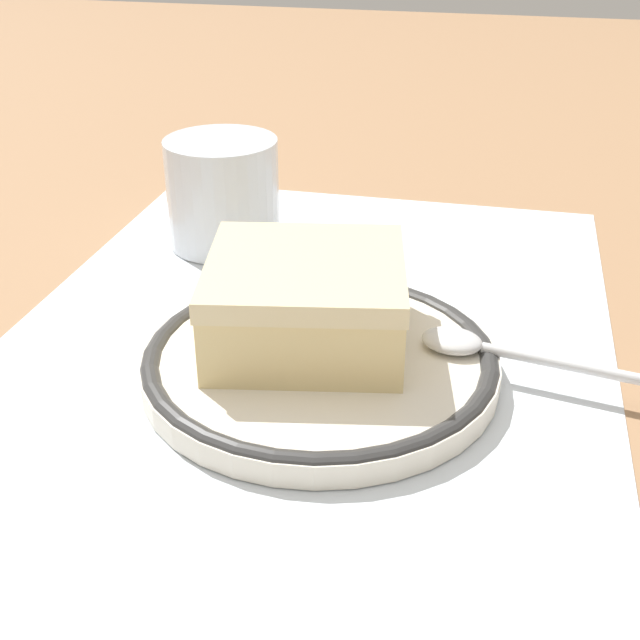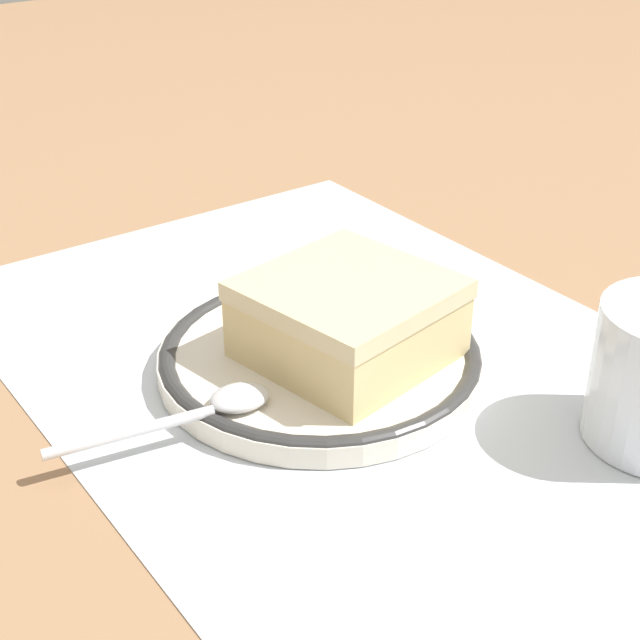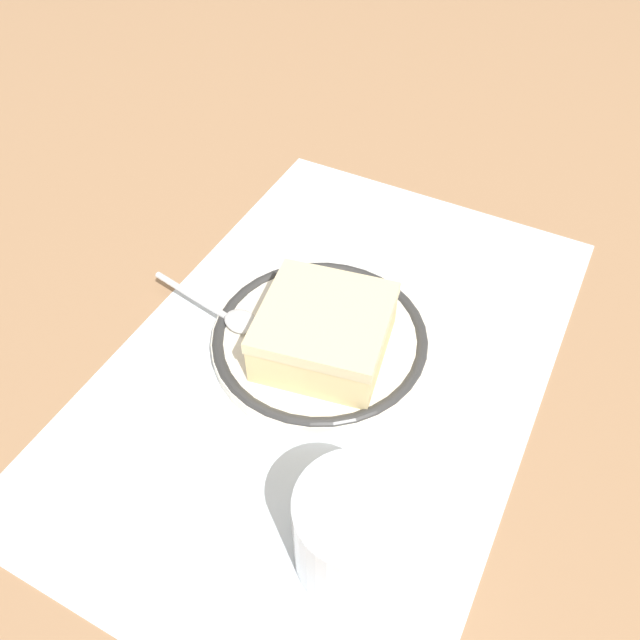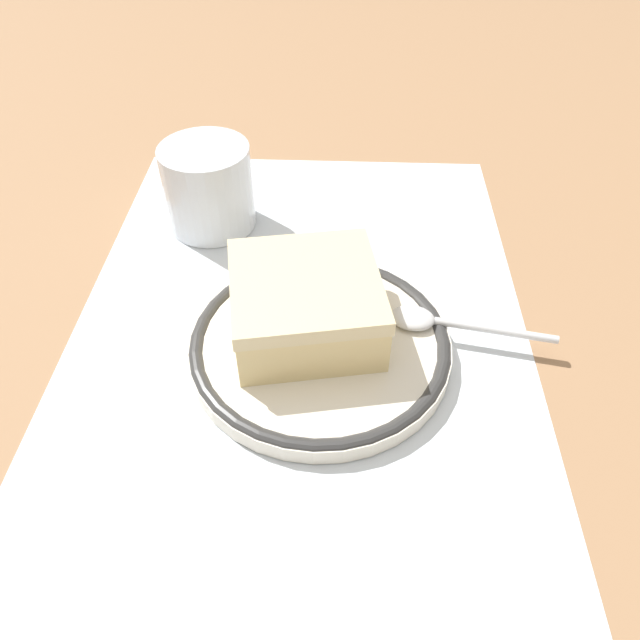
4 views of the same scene
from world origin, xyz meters
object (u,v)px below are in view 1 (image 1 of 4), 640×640
Objects in this scene: cake_slice at (305,302)px; cup at (223,200)px; plate at (320,361)px; spoon at (484,348)px.

cup reaches higher than cake_slice.
plate is 2.42× the size of cup.
plate is 0.03m from cake_slice.
plate is at bearing 33.82° from cup.
plate is at bearing 43.97° from cake_slice.
spoon reaches higher than plate.
cake_slice reaches higher than spoon.
spoon is at bearing 94.02° from cake_slice.
spoon is at bearing 101.84° from plate.
plate is 1.58× the size of cake_slice.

